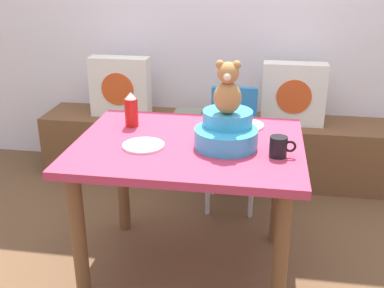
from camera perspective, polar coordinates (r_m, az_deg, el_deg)
name	(u,v)px	position (r m, az deg, el deg)	size (l,w,h in m)	color
ground_plane	(189,268)	(2.64, -0.35, -14.84)	(8.00, 8.00, 0.00)	brown
window_bench	(214,147)	(3.56, 2.75, -0.41)	(2.60, 0.44, 0.46)	brown
pillow_floral_left	(120,87)	(3.53, -8.73, 6.92)	(0.44, 0.15, 0.44)	white
pillow_floral_right	(293,94)	(3.38, 12.27, 5.97)	(0.44, 0.15, 0.44)	white
book_stack	(189,114)	(3.49, -0.42, 3.68)	(0.20, 0.14, 0.05)	gray
dining_table	(189,164)	(2.32, -0.39, -2.46)	(1.10, 0.87, 0.74)	#B73351
highchair	(233,133)	(3.03, 4.99, 1.38)	(0.34, 0.46, 0.79)	#2672B2
infant_seat_teal	(226,131)	(2.22, 4.23, 1.58)	(0.30, 0.33, 0.16)	#359ECD
teddy_bear	(228,89)	(2.16, 4.38, 6.71)	(0.13, 0.12, 0.25)	#AB763F
ketchup_bottle	(131,110)	(2.49, -7.41, 4.10)	(0.07, 0.07, 0.18)	red
coffee_mug	(279,147)	(2.13, 10.55, -0.32)	(0.12, 0.08, 0.09)	black
dinner_plate_near	(143,145)	(2.23, -5.94, -0.18)	(0.20, 0.20, 0.01)	white
dinner_plate_far	(245,125)	(2.50, 6.47, 2.29)	(0.20, 0.20, 0.01)	white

